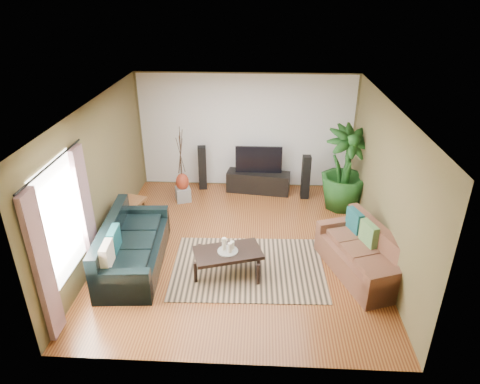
# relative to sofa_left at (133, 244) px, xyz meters

# --- Properties ---
(floor) EXTENTS (5.50, 5.50, 0.00)m
(floor) POSITION_rel_sofa_left_xyz_m (1.79, 0.65, -0.42)
(floor) COLOR #985627
(floor) RESTS_ON ground
(ceiling) EXTENTS (5.50, 5.50, 0.00)m
(ceiling) POSITION_rel_sofa_left_xyz_m (1.79, 0.65, 2.28)
(ceiling) COLOR white
(ceiling) RESTS_ON ground
(wall_back) EXTENTS (5.00, 0.00, 5.00)m
(wall_back) POSITION_rel_sofa_left_xyz_m (1.79, 3.40, 0.93)
(wall_back) COLOR brown
(wall_back) RESTS_ON ground
(wall_front) EXTENTS (5.00, 0.00, 5.00)m
(wall_front) POSITION_rel_sofa_left_xyz_m (1.79, -2.10, 0.93)
(wall_front) COLOR brown
(wall_front) RESTS_ON ground
(wall_left) EXTENTS (0.00, 5.50, 5.50)m
(wall_left) POSITION_rel_sofa_left_xyz_m (-0.71, 0.65, 0.92)
(wall_left) COLOR brown
(wall_left) RESTS_ON ground
(wall_right) EXTENTS (0.00, 5.50, 5.50)m
(wall_right) POSITION_rel_sofa_left_xyz_m (4.29, 0.65, 0.92)
(wall_right) COLOR brown
(wall_right) RESTS_ON ground
(backwall_panel) EXTENTS (4.90, 0.00, 4.90)m
(backwall_panel) POSITION_rel_sofa_left_xyz_m (1.79, 3.39, 0.93)
(backwall_panel) COLOR white
(backwall_panel) RESTS_ON ground
(window_pane) EXTENTS (0.00, 1.80, 1.80)m
(window_pane) POSITION_rel_sofa_left_xyz_m (-0.69, -0.95, 0.97)
(window_pane) COLOR white
(window_pane) RESTS_ON ground
(curtain_near) EXTENTS (0.08, 0.35, 2.20)m
(curtain_near) POSITION_rel_sofa_left_xyz_m (-0.64, -1.70, 0.72)
(curtain_near) COLOR gray
(curtain_near) RESTS_ON ground
(curtain_far) EXTENTS (0.08, 0.35, 2.20)m
(curtain_far) POSITION_rel_sofa_left_xyz_m (-0.64, -0.20, 0.72)
(curtain_far) COLOR gray
(curtain_far) RESTS_ON ground
(curtain_rod) EXTENTS (0.03, 1.90, 0.03)m
(curtain_rod) POSITION_rel_sofa_left_xyz_m (-0.64, -0.95, 1.87)
(curtain_rod) COLOR black
(curtain_rod) RESTS_ON ground
(sofa_left) EXTENTS (1.08, 2.22, 0.85)m
(sofa_left) POSITION_rel_sofa_left_xyz_m (0.00, 0.00, 0.00)
(sofa_left) COLOR black
(sofa_left) RESTS_ON floor
(sofa_right) EXTENTS (1.36, 1.94, 0.85)m
(sofa_right) POSITION_rel_sofa_left_xyz_m (3.86, -0.04, 0.00)
(sofa_right) COLOR brown
(sofa_right) RESTS_ON floor
(area_rug) EXTENTS (2.67, 1.93, 0.01)m
(area_rug) POSITION_rel_sofa_left_xyz_m (1.98, 0.00, -0.42)
(area_rug) COLOR tan
(area_rug) RESTS_ON floor
(coffee_table) EXTENTS (1.24, 0.91, 0.45)m
(coffee_table) POSITION_rel_sofa_left_xyz_m (1.64, -0.18, -0.20)
(coffee_table) COLOR black
(coffee_table) RESTS_ON floor
(candle_tray) EXTENTS (0.34, 0.34, 0.02)m
(candle_tray) POSITION_rel_sofa_left_xyz_m (1.64, -0.18, 0.04)
(candle_tray) COLOR gray
(candle_tray) RESTS_ON coffee_table
(candle_tall) EXTENTS (0.07, 0.07, 0.22)m
(candle_tall) POSITION_rel_sofa_left_xyz_m (1.58, -0.15, 0.16)
(candle_tall) COLOR #F4E6CE
(candle_tall) RESTS_ON candle_tray
(candle_mid) EXTENTS (0.07, 0.07, 0.17)m
(candle_mid) POSITION_rel_sofa_left_xyz_m (1.68, -0.22, 0.13)
(candle_mid) COLOR beige
(candle_mid) RESTS_ON candle_tray
(candle_short) EXTENTS (0.07, 0.07, 0.14)m
(candle_short) POSITION_rel_sofa_left_xyz_m (1.71, -0.12, 0.11)
(candle_short) COLOR beige
(candle_short) RESTS_ON candle_tray
(tv_stand) EXTENTS (1.50, 0.63, 0.49)m
(tv_stand) POSITION_rel_sofa_left_xyz_m (2.11, 3.04, -0.18)
(tv_stand) COLOR black
(tv_stand) RESTS_ON floor
(television) EXTENTS (1.07, 0.06, 0.63)m
(television) POSITION_rel_sofa_left_xyz_m (2.11, 3.06, 0.38)
(television) COLOR black
(television) RESTS_ON tv_stand
(speaker_left) EXTENTS (0.22, 0.24, 1.05)m
(speaker_left) POSITION_rel_sofa_left_xyz_m (0.78, 3.15, 0.10)
(speaker_left) COLOR black
(speaker_left) RESTS_ON floor
(speaker_right) EXTENTS (0.19, 0.21, 1.02)m
(speaker_right) POSITION_rel_sofa_left_xyz_m (3.18, 2.78, 0.08)
(speaker_right) COLOR black
(speaker_right) RESTS_ON floor
(potted_plant) EXTENTS (1.36, 1.36, 1.82)m
(potted_plant) POSITION_rel_sofa_left_xyz_m (3.95, 2.37, 0.48)
(potted_plant) COLOR #194717
(potted_plant) RESTS_ON floor
(plant_pot) EXTENTS (0.34, 0.34, 0.26)m
(plant_pot) POSITION_rel_sofa_left_xyz_m (3.95, 2.37, -0.29)
(plant_pot) COLOR black
(plant_pot) RESTS_ON floor
(pedestal) EXTENTS (0.41, 0.41, 0.32)m
(pedestal) POSITION_rel_sofa_left_xyz_m (0.42, 2.48, -0.27)
(pedestal) COLOR gray
(pedestal) RESTS_ON floor
(vase) EXTENTS (0.29, 0.29, 0.41)m
(vase) POSITION_rel_sofa_left_xyz_m (0.42, 2.48, 0.04)
(vase) COLOR maroon
(vase) RESTS_ON pedestal
(side_table) EXTENTS (0.63, 0.63, 0.54)m
(side_table) POSITION_rel_sofa_left_xyz_m (-0.46, 1.38, -0.15)
(side_table) COLOR brown
(side_table) RESTS_ON floor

